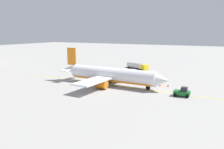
# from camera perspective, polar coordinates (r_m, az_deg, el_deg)

# --- Properties ---
(ground_plane) EXTENTS (400.00, 400.00, 0.00)m
(ground_plane) POSITION_cam_1_polar(r_m,az_deg,el_deg) (64.03, 0.00, -2.64)
(ground_plane) COLOR #9E9B96
(airplane) EXTENTS (33.45, 26.97, 9.88)m
(airplane) POSITION_cam_1_polar(r_m,az_deg,el_deg) (63.70, -0.36, -0.17)
(airplane) COLOR white
(airplane) RESTS_ON ground
(fuel_tanker) EXTENTS (10.15, 5.75, 3.15)m
(fuel_tanker) POSITION_cam_1_polar(r_m,az_deg,el_deg) (88.06, 6.16, 2.07)
(fuel_tanker) COLOR #2D2D33
(fuel_tanker) RESTS_ON ground
(pushback_tug) EXTENTS (3.66, 2.41, 2.20)m
(pushback_tug) POSITION_cam_1_polar(r_m,az_deg,el_deg) (55.19, 17.03, -4.20)
(pushback_tug) COLOR #196B28
(pushback_tug) RESTS_ON ground
(refueling_worker) EXTENTS (0.60, 0.50, 1.71)m
(refueling_worker) POSITION_cam_1_polar(r_m,az_deg,el_deg) (79.55, 5.52, 0.52)
(refueling_worker) COLOR navy
(refueling_worker) RESTS_ON ground
(safety_cone_nose) EXTENTS (0.59, 0.59, 0.66)m
(safety_cone_nose) POSITION_cam_1_polar(r_m,az_deg,el_deg) (64.12, 13.73, -2.63)
(safety_cone_nose) COLOR #F2590F
(safety_cone_nose) RESTS_ON ground
(safety_cone_wingtip) EXTENTS (0.61, 0.61, 0.68)m
(safety_cone_wingtip) POSITION_cam_1_polar(r_m,az_deg,el_deg) (64.21, 11.81, -2.52)
(safety_cone_wingtip) COLOR #F2590F
(safety_cone_wingtip) RESTS_ON ground
(taxi_line_marking) EXTENTS (60.49, 2.92, 0.01)m
(taxi_line_marking) POSITION_cam_1_polar(r_m,az_deg,el_deg) (64.03, 0.00, -2.63)
(taxi_line_marking) COLOR yellow
(taxi_line_marking) RESTS_ON ground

